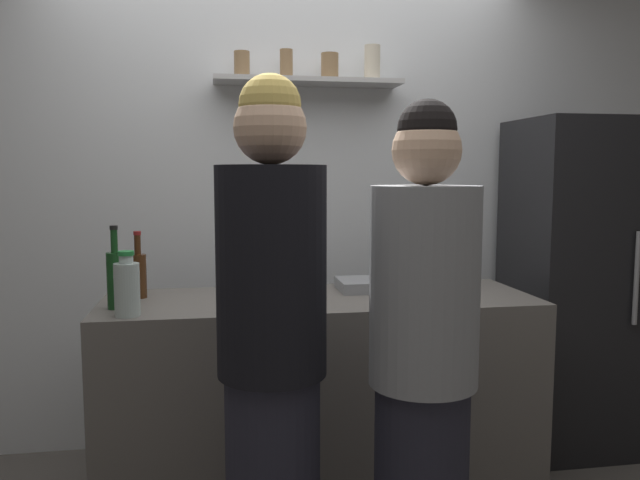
% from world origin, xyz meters
% --- Properties ---
extents(back_wall_assembly, '(4.80, 0.32, 2.60)m').
position_xyz_m(back_wall_assembly, '(0.00, 1.25, 1.30)').
color(back_wall_assembly, white).
rests_on(back_wall_assembly, ground).
extents(refrigerator, '(0.57, 0.60, 1.72)m').
position_xyz_m(refrigerator, '(1.45, 0.85, 0.86)').
color(refrigerator, black).
rests_on(refrigerator, ground).
extents(counter, '(1.86, 0.64, 0.91)m').
position_xyz_m(counter, '(0.06, 0.53, 0.45)').
color(counter, '#66605B').
rests_on(counter, ground).
extents(baking_pan, '(0.34, 0.24, 0.05)m').
position_xyz_m(baking_pan, '(0.34, 0.66, 0.93)').
color(baking_pan, gray).
rests_on(baking_pan, counter).
extents(utensil_holder, '(0.11, 0.11, 0.22)m').
position_xyz_m(utensil_holder, '(0.62, 0.67, 0.96)').
color(utensil_holder, '#B2B2B7').
rests_on(utensil_holder, counter).
extents(wine_bottle_amber_glass, '(0.07, 0.07, 0.29)m').
position_xyz_m(wine_bottle_amber_glass, '(-0.71, 0.65, 1.01)').
color(wine_bottle_amber_glass, '#472814').
rests_on(wine_bottle_amber_glass, counter).
extents(wine_bottle_green_glass, '(0.07, 0.07, 0.33)m').
position_xyz_m(wine_bottle_green_glass, '(-0.77, 0.43, 1.03)').
color(wine_bottle_green_glass, '#19471E').
rests_on(wine_bottle_green_glass, counter).
extents(water_bottle_plastic, '(0.09, 0.09, 0.25)m').
position_xyz_m(water_bottle_plastic, '(-0.71, 0.29, 1.02)').
color(water_bottle_plastic, silver).
rests_on(water_bottle_plastic, counter).
extents(person_grey_hoodie, '(0.34, 0.34, 1.67)m').
position_xyz_m(person_grey_hoodie, '(0.26, -0.28, 0.82)').
color(person_grey_hoodie, '#262633').
rests_on(person_grey_hoodie, ground).
extents(person_blonde, '(0.34, 0.34, 1.74)m').
position_xyz_m(person_blonde, '(-0.21, -0.21, 0.87)').
color(person_blonde, '#262633').
rests_on(person_blonde, ground).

